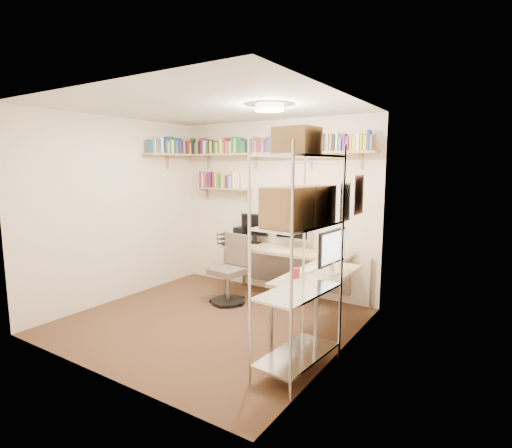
# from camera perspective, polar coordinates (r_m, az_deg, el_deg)

# --- Properties ---
(ground) EXTENTS (3.20, 3.20, 0.00)m
(ground) POSITION_cam_1_polar(r_m,az_deg,el_deg) (4.97, -6.57, -13.60)
(ground) COLOR #482C1E
(ground) RESTS_ON ground
(room_shell) EXTENTS (3.24, 3.04, 2.52)m
(room_shell) POSITION_cam_1_polar(r_m,az_deg,el_deg) (4.62, -6.84, 4.51)
(room_shell) COLOR #F2E5C5
(room_shell) RESTS_ON ground
(wall_shelves) EXTENTS (3.12, 1.09, 0.80)m
(wall_shelves) POSITION_cam_1_polar(r_m,az_deg,el_deg) (5.91, -2.03, 10.00)
(wall_shelves) COLOR tan
(wall_shelves) RESTS_ON ground
(corner_desk) EXTENTS (2.17, 1.84, 1.23)m
(corner_desk) POSITION_cam_1_polar(r_m,az_deg,el_deg) (5.28, 4.16, -4.30)
(corner_desk) COLOR tan
(corner_desk) RESTS_ON ground
(office_chair) EXTENTS (0.49, 0.50, 0.93)m
(office_chair) POSITION_cam_1_polar(r_m,az_deg,el_deg) (5.47, -3.66, -7.18)
(office_chair) COLOR black
(office_chair) RESTS_ON ground
(wire_rack) EXTENTS (0.51, 0.92, 2.17)m
(wire_rack) POSITION_cam_1_polar(r_m,az_deg,el_deg) (3.43, 6.14, 1.93)
(wire_rack) COLOR silver
(wire_rack) RESTS_ON ground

